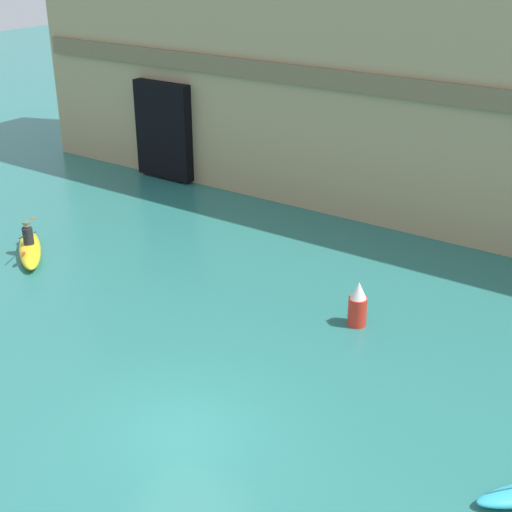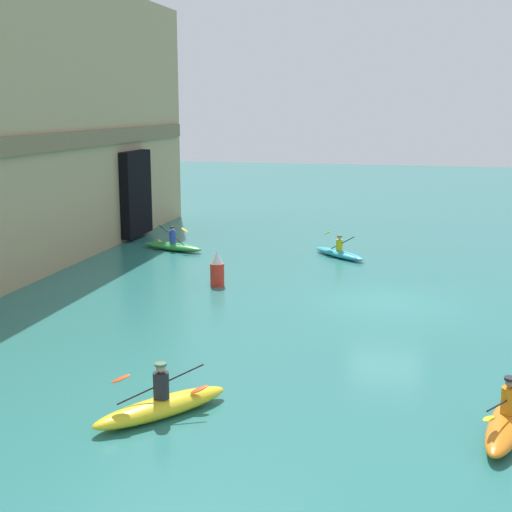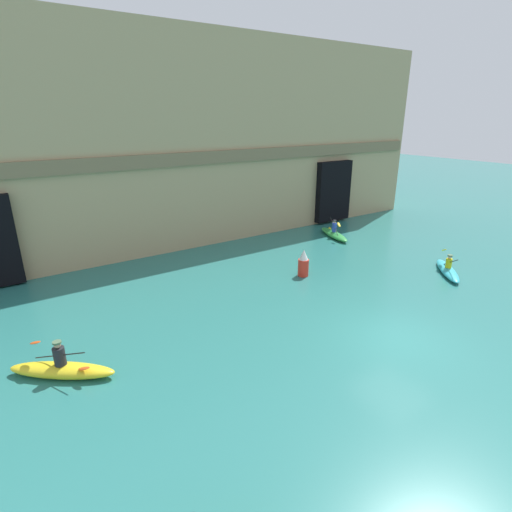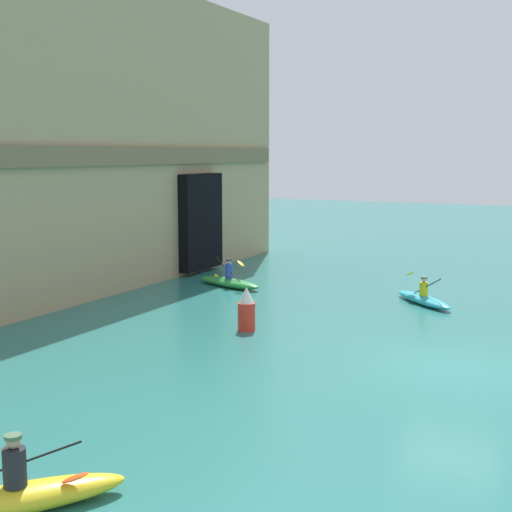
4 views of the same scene
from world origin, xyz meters
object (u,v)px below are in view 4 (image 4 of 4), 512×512
object	(u,v)px
kayak_green	(229,282)
marker_buoy	(246,310)
kayak_yellow	(16,496)
kayak_cyan	(423,299)

from	to	relation	value
kayak_green	marker_buoy	world-z (taller)	marker_buoy
kayak_yellow	marker_buoy	xyz separation A→B (m)	(11.55, 2.11, 0.37)
marker_buoy	kayak_cyan	bearing A→B (deg)	-31.81
marker_buoy	kayak_yellow	bearing A→B (deg)	-169.63
kayak_green	marker_buoy	bearing A→B (deg)	-39.54
kayak_green	marker_buoy	xyz separation A→B (m)	(-6.05, -3.98, 0.42)
marker_buoy	kayak_green	bearing A→B (deg)	33.38
kayak_cyan	marker_buoy	world-z (taller)	marker_buoy
kayak_yellow	marker_buoy	world-z (taller)	marker_buoy
kayak_green	marker_buoy	size ratio (longest dim) A/B	2.48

